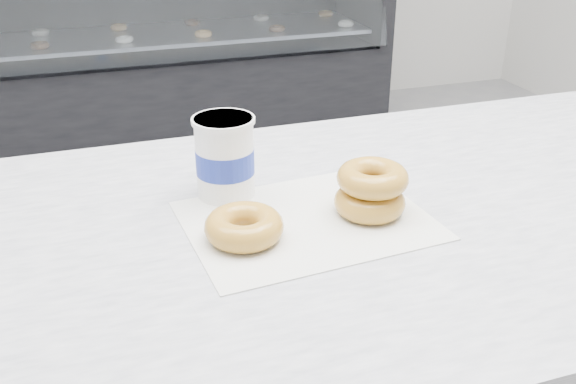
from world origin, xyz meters
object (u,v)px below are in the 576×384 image
display_case (161,51)px  donut_single (244,226)px  coffee_cup (225,157)px  donut_stack (371,190)px

display_case → donut_single: (-0.26, -2.75, 0.43)m
display_case → coffee_cup: bearing=-95.5°
donut_stack → coffee_cup: size_ratio=0.99×
display_case → coffee_cup: size_ratio=19.08×
donut_stack → coffee_cup: (-0.18, 0.12, 0.03)m
donut_single → coffee_cup: size_ratio=0.86×
donut_single → coffee_cup: bearing=86.3°
display_case → donut_stack: (-0.06, -2.73, 0.45)m
donut_single → donut_stack: donut_stack is taller
donut_single → coffee_cup: coffee_cup is taller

